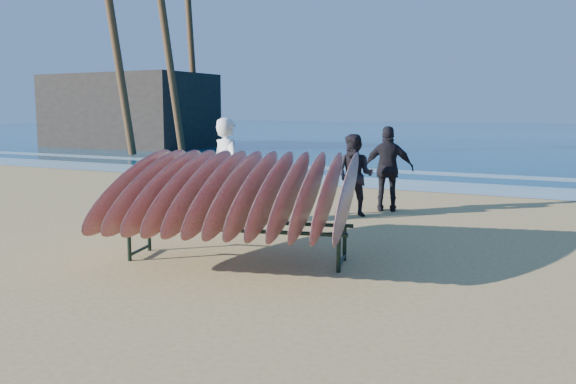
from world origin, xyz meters
name	(u,v)px	position (x,y,z in m)	size (l,w,h in m)	color
ground	(260,270)	(0.00, 0.00, 0.00)	(120.00, 120.00, 0.00)	tan
ocean	(563,133)	(0.00, 55.00, 0.01)	(160.00, 160.00, 0.00)	navy
foam_near	(444,187)	(0.00, 10.00, 0.01)	(160.00, 160.00, 0.00)	white
foam_far	(470,175)	(0.00, 13.50, 0.01)	(160.00, 160.00, 0.00)	white
surfboard_rack	(236,191)	(-0.53, 0.27, 1.00)	(3.88, 3.76, 1.68)	black
person_white	(228,171)	(-2.26, 2.64, 0.99)	(0.72, 0.47, 1.97)	white
person_dark_a	(355,175)	(-0.45, 4.49, 0.82)	(0.80, 0.62, 1.64)	black
person_dark_b	(388,169)	(-0.05, 5.37, 0.89)	(1.05, 0.44, 1.78)	black
building	(129,111)	(-20.69, 20.16, 2.07)	(9.30, 5.17, 4.13)	#2D2823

